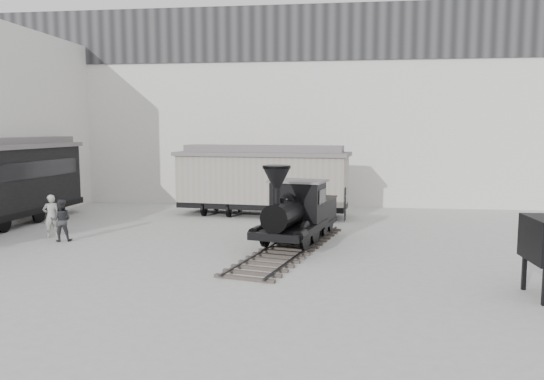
# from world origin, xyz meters

# --- Properties ---
(ground) EXTENTS (90.00, 90.00, 0.00)m
(ground) POSITION_xyz_m (0.00, 0.00, 0.00)
(ground) COLOR #9E9E9B
(north_wall) EXTENTS (34.00, 2.51, 11.00)m
(north_wall) POSITION_xyz_m (0.00, 14.98, 5.55)
(north_wall) COLOR silver
(north_wall) RESTS_ON ground
(locomotive) EXTENTS (3.78, 8.81, 3.04)m
(locomotive) POSITION_xyz_m (1.94, 3.55, 1.12)
(locomotive) COLOR #403632
(locomotive) RESTS_ON ground
(boxcar) EXTENTS (8.83, 3.59, 3.52)m
(boxcar) POSITION_xyz_m (-0.27, 10.32, 1.84)
(boxcar) COLOR black
(boxcar) RESTS_ON ground
(visitor_a) EXTENTS (0.75, 0.70, 1.73)m
(visitor_a) POSITION_xyz_m (-7.87, 3.91, 0.86)
(visitor_a) COLOR #ABAEA2
(visitor_a) RESTS_ON ground
(visitor_b) EXTENTS (0.94, 0.83, 1.63)m
(visitor_b) POSITION_xyz_m (-7.10, 3.26, 0.82)
(visitor_b) COLOR #303134
(visitor_b) RESTS_ON ground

